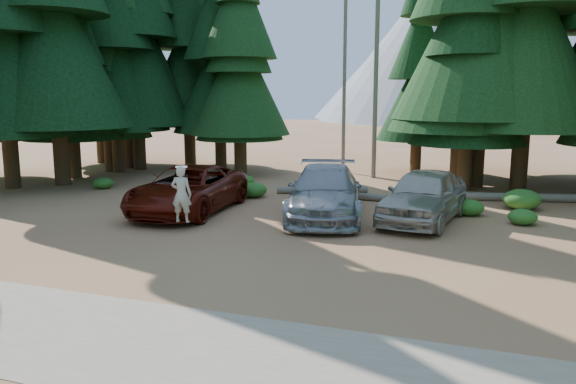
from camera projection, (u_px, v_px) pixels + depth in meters
name	position (u px, v px, depth m)	size (l,w,h in m)	color
ground	(247.00, 246.00, 15.99)	(160.00, 160.00, 0.00)	#995F41
gravel_strip	(101.00, 337.00, 9.95)	(26.00, 3.50, 0.01)	tan
forest_belt_north	(360.00, 176.00, 29.92)	(36.00, 7.00, 22.00)	black
snag_front	(376.00, 60.00, 28.17)	(0.24, 0.24, 12.00)	#666151
snag_back	(344.00, 81.00, 30.39)	(0.20, 0.20, 10.00)	#666151
mountain_peak	(438.00, 45.00, 96.62)	(48.00, 50.00, 28.00)	gray
red_pickup	(188.00, 189.00, 20.50)	(2.79, 6.05, 1.68)	#5E1208
silver_minivan_center	(325.00, 192.00, 19.62)	(2.49, 6.14, 1.78)	#9B9EA3
silver_minivan_right	(424.00, 195.00, 18.92)	(2.12, 5.27, 1.80)	#B7B2A3
frisbee_player	(181.00, 194.00, 17.39)	(0.71, 0.53, 1.77)	beige
log_left	(322.00, 190.00, 24.55)	(0.28, 0.28, 3.97)	#666151
log_mid	(344.00, 195.00, 23.29)	(0.30, 0.30, 3.62)	#666151
log_right	(508.00, 197.00, 22.68)	(0.34, 0.34, 5.30)	#666151
shrub_far_left	(221.00, 194.00, 23.05)	(0.89, 0.89, 0.49)	#376F21
shrub_left	(254.00, 190.00, 23.56)	(1.12, 1.12, 0.62)	#376F21
shrub_center_left	(244.00, 181.00, 26.26)	(1.00, 1.00, 0.55)	#376F21
shrub_center_right	(329.00, 186.00, 24.34)	(1.23, 1.23, 0.68)	#376F21
shrub_right	(469.00, 207.00, 20.02)	(1.05, 1.05, 0.57)	#376F21
shrub_far_right	(522.00, 199.00, 21.03)	(1.38, 1.38, 0.76)	#376F21
shrub_edge_west	(103.00, 183.00, 25.73)	(0.94, 0.94, 0.52)	#376F21
shrub_edge_east	(523.00, 217.00, 18.57)	(0.95, 0.95, 0.52)	#376F21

